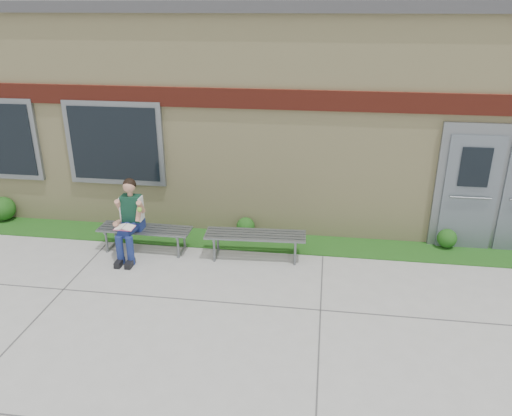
# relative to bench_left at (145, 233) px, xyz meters

# --- Properties ---
(ground) EXTENTS (80.00, 80.00, 0.00)m
(ground) POSITION_rel_bench_left_xyz_m (2.18, -2.00, -0.33)
(ground) COLOR #9E9E99
(ground) RESTS_ON ground
(grass_strip) EXTENTS (16.00, 0.80, 0.02)m
(grass_strip) POSITION_rel_bench_left_xyz_m (2.18, 0.60, -0.32)
(grass_strip) COLOR #1D4512
(grass_strip) RESTS_ON ground
(school_building) EXTENTS (16.20, 6.22, 4.20)m
(school_building) POSITION_rel_bench_left_xyz_m (2.18, 3.99, 1.77)
(school_building) COLOR beige
(school_building) RESTS_ON ground
(bench_left) EXTENTS (1.67, 0.49, 0.43)m
(bench_left) POSITION_rel_bench_left_xyz_m (0.00, 0.00, 0.00)
(bench_left) COLOR slate
(bench_left) RESTS_ON ground
(bench_right) EXTENTS (1.76, 0.57, 0.45)m
(bench_right) POSITION_rel_bench_left_xyz_m (2.00, 0.00, 0.02)
(bench_right) COLOR slate
(bench_right) RESTS_ON ground
(girl) EXTENTS (0.51, 0.85, 1.38)m
(girl) POSITION_rel_bench_left_xyz_m (-0.17, -0.21, 0.37)
(girl) COLOR navy
(girl) RESTS_ON ground
(shrub_west) EXTENTS (0.49, 0.49, 0.49)m
(shrub_west) POSITION_rel_bench_left_xyz_m (-3.34, 0.85, -0.07)
(shrub_west) COLOR #1D4512
(shrub_west) RESTS_ON grass_strip
(shrub_mid) EXTENTS (0.35, 0.35, 0.35)m
(shrub_mid) POSITION_rel_bench_left_xyz_m (1.69, 0.85, -0.14)
(shrub_mid) COLOR #1D4512
(shrub_mid) RESTS_ON grass_strip
(shrub_east) EXTENTS (0.35, 0.35, 0.35)m
(shrub_east) POSITION_rel_bench_left_xyz_m (5.40, 0.85, -0.14)
(shrub_east) COLOR #1D4512
(shrub_east) RESTS_ON grass_strip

